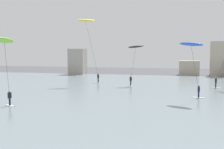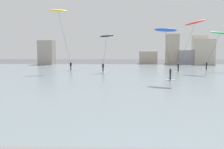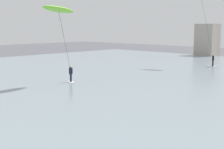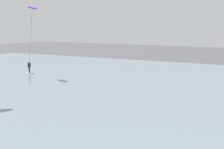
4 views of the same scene
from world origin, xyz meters
name	(u,v)px [view 2 (image 2 of 4)]	position (x,y,z in m)	size (l,w,h in m)	color
water_bay	(117,78)	(0.00, 30.06, 0.05)	(84.00, 52.00, 0.10)	gray
far_shore_buildings	(156,52)	(9.65, 57.57, 3.01)	(43.47, 5.91, 7.65)	#A89E93
kitesurfer_black	(106,40)	(-2.04, 38.78, 5.70)	(2.81, 3.37, 6.67)	silver
kitesurfer_yellow	(60,16)	(-10.34, 38.96, 9.91)	(4.10, 3.00, 11.13)	silver
kitesurfer_green	(219,35)	(18.69, 41.36, 6.61)	(4.70, 1.91, 7.43)	silver
kitesurfer_red	(194,26)	(13.24, 38.48, 8.16)	(5.49, 2.62, 9.35)	silver
kitesurfer_blue	(166,35)	(6.17, 26.43, 6.01)	(3.41, 3.41, 6.95)	silver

